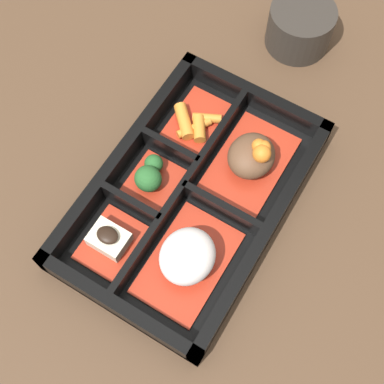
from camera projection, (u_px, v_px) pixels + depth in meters
ground_plane at (192, 201)px, 0.64m from camera, size 3.00×3.00×0.00m
bento_base at (192, 199)px, 0.63m from camera, size 0.32×0.21×0.01m
bento_rim at (190, 193)px, 0.62m from camera, size 0.32×0.21×0.04m
bowl_stew at (252, 158)px, 0.63m from camera, size 0.12×0.08×0.06m
bowl_rice at (188, 258)px, 0.57m from camera, size 0.12×0.08×0.05m
bowl_carrots at (194, 123)px, 0.66m from camera, size 0.09×0.06×0.02m
bowl_greens at (149, 178)px, 0.62m from camera, size 0.06×0.06×0.04m
bowl_tofu at (110, 240)px, 0.60m from camera, size 0.08×0.06×0.03m
tea_cup at (300, 26)px, 0.71m from camera, size 0.09×0.09×0.06m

